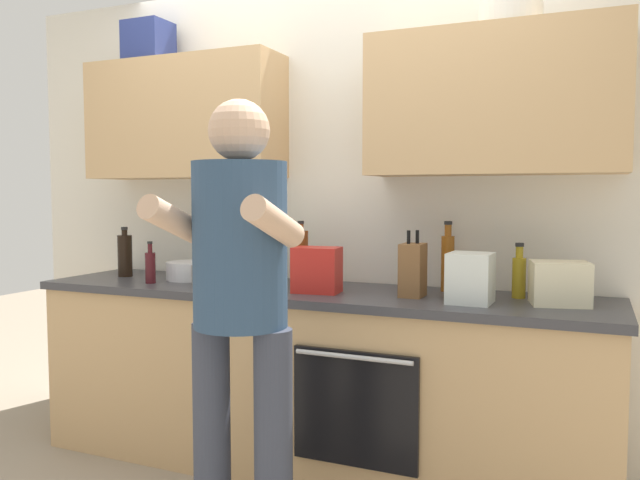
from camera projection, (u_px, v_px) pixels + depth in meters
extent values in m
plane|color=gray|center=(309.00, 468.00, 3.15)|extent=(12.00, 12.00, 0.00)
cube|color=silver|center=(337.00, 215.00, 3.39)|extent=(4.00, 0.06, 2.50)
cube|color=tan|center=(184.00, 119.00, 3.50)|extent=(1.13, 0.32, 0.65)
cube|color=tan|center=(493.00, 102.00, 2.85)|extent=(1.13, 0.32, 0.65)
cylinder|color=silver|center=(510.00, 15.00, 2.79)|extent=(0.28, 0.28, 0.10)
cube|color=navy|center=(149.00, 43.00, 3.56)|extent=(0.24, 0.20, 0.23)
cube|color=tan|center=(309.00, 384.00, 3.12)|extent=(2.80, 0.60, 0.86)
cube|color=#38383D|center=(309.00, 293.00, 3.09)|extent=(2.84, 0.64, 0.04)
cube|color=black|center=(354.00, 409.00, 2.69)|extent=(0.56, 0.02, 0.50)
cylinder|color=silver|center=(353.00, 357.00, 2.65)|extent=(0.52, 0.02, 0.02)
cylinder|color=#383D4C|center=(212.00, 439.00, 2.38)|extent=(0.14, 0.14, 0.88)
cylinder|color=#383D4C|center=(273.00, 450.00, 2.28)|extent=(0.14, 0.14, 0.88)
cylinder|color=navy|center=(240.00, 245.00, 2.27)|extent=(0.34, 0.34, 0.59)
sphere|color=#D8AD8C|center=(239.00, 130.00, 2.24)|extent=(0.22, 0.22, 0.22)
cylinder|color=#D8AD8C|center=(173.00, 220.00, 2.24)|extent=(0.09, 0.31, 0.19)
cylinder|color=#D8AD8C|center=(274.00, 222.00, 2.08)|extent=(0.09, 0.31, 0.19)
cylinder|color=orange|center=(278.00, 268.00, 3.14)|extent=(0.06, 0.06, 0.19)
cylinder|color=orange|center=(278.00, 245.00, 3.13)|extent=(0.03, 0.03, 0.04)
cylinder|color=black|center=(278.00, 239.00, 3.13)|extent=(0.03, 0.03, 0.01)
cylinder|color=#198C33|center=(243.00, 272.00, 3.14)|extent=(0.06, 0.06, 0.16)
cylinder|color=#198C33|center=(243.00, 251.00, 3.14)|extent=(0.02, 0.02, 0.05)
cylinder|color=black|center=(243.00, 245.00, 3.13)|extent=(0.03, 0.03, 0.01)
cylinder|color=#8C4C14|center=(448.00, 264.00, 3.01)|extent=(0.06, 0.06, 0.26)
cylinder|color=#8C4C14|center=(448.00, 230.00, 3.00)|extent=(0.03, 0.03, 0.05)
cylinder|color=black|center=(448.00, 223.00, 2.99)|extent=(0.04, 0.04, 0.02)
cylinder|color=#471419|center=(150.00, 268.00, 3.29)|extent=(0.05, 0.05, 0.16)
cylinder|color=#471419|center=(150.00, 248.00, 3.28)|extent=(0.02, 0.02, 0.05)
cylinder|color=black|center=(150.00, 243.00, 3.28)|extent=(0.03, 0.03, 0.01)
cylinder|color=brown|center=(301.00, 259.00, 3.17)|extent=(0.07, 0.07, 0.28)
cylinder|color=brown|center=(301.00, 227.00, 3.16)|extent=(0.03, 0.03, 0.04)
cylinder|color=black|center=(301.00, 222.00, 3.16)|extent=(0.03, 0.03, 0.01)
cylinder|color=black|center=(125.00, 256.00, 3.55)|extent=(0.08, 0.08, 0.23)
cylinder|color=black|center=(124.00, 232.00, 3.54)|extent=(0.03, 0.03, 0.03)
cylinder|color=black|center=(124.00, 228.00, 3.54)|extent=(0.04, 0.04, 0.02)
cylinder|color=olive|center=(519.00, 278.00, 2.82)|extent=(0.06, 0.06, 0.18)
cylinder|color=olive|center=(520.00, 252.00, 2.81)|extent=(0.03, 0.03, 0.05)
cylinder|color=black|center=(520.00, 245.00, 2.81)|extent=(0.04, 0.04, 0.02)
cylinder|color=slate|center=(199.00, 276.00, 3.19)|extent=(0.07, 0.07, 0.10)
cylinder|color=white|center=(262.00, 275.00, 3.22)|extent=(0.08, 0.08, 0.10)
cylinder|color=silver|center=(190.00, 271.00, 3.42)|extent=(0.25, 0.25, 0.10)
cube|color=brown|center=(413.00, 270.00, 2.85)|extent=(0.10, 0.14, 0.24)
cylinder|color=black|center=(409.00, 237.00, 2.83)|extent=(0.02, 0.02, 0.06)
cylinder|color=black|center=(417.00, 237.00, 2.86)|extent=(0.02, 0.02, 0.06)
cylinder|color=#9E6647|center=(244.00, 270.00, 3.39)|extent=(0.10, 0.10, 0.11)
sphere|color=#2D6B28|center=(244.00, 247.00, 3.39)|extent=(0.18, 0.18, 0.18)
cube|color=red|center=(317.00, 270.00, 2.97)|extent=(0.23, 0.17, 0.21)
cube|color=beige|center=(560.00, 283.00, 2.64)|extent=(0.26, 0.23, 0.18)
cube|color=silver|center=(470.00, 278.00, 2.68)|extent=(0.19, 0.19, 0.21)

